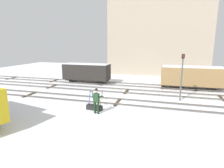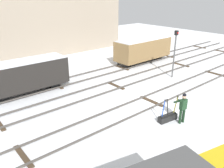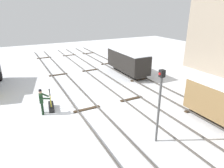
{
  "view_description": "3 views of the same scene",
  "coord_description": "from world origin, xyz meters",
  "views": [
    {
      "loc": [
        3.66,
        -14.51,
        4.77
      ],
      "look_at": [
        -0.99,
        1.8,
        1.17
      ],
      "focal_mm": 29.69,
      "sensor_mm": 36.0,
      "label": 1
    },
    {
      "loc": [
        -11.28,
        -9.15,
        6.99
      ],
      "look_at": [
        -1.58,
        2.3,
        1.01
      ],
      "focal_mm": 37.36,
      "sensor_mm": 36.0,
      "label": 2
    },
    {
      "loc": [
        12.12,
        -4.22,
        6.77
      ],
      "look_at": [
        -1.32,
        2.69,
        1.03
      ],
      "focal_mm": 32.18,
      "sensor_mm": 36.0,
      "label": 3
    }
  ],
  "objects": [
    {
      "name": "ground_plane",
      "position": [
        0.0,
        0.0,
        0.0
      ],
      "size": [
        60.0,
        60.0,
        0.0
      ],
      "primitive_type": "plane",
      "color": "white"
    },
    {
      "name": "track_siding_near",
      "position": [
        0.0,
        3.73,
        0.11
      ],
      "size": [
        44.0,
        1.94,
        0.18
      ],
      "color": "#4C4742",
      "rests_on": "ground_plane"
    },
    {
      "name": "signal_post",
      "position": [
        5.11,
        2.06,
        2.45
      ],
      "size": [
        0.24,
        0.32,
        4.03
      ],
      "color": "#4C4C4C",
      "rests_on": "ground_plane"
    },
    {
      "name": "freight_car_near_switch",
      "position": [
        6.54,
        6.87,
        1.43
      ],
      "size": [
        6.41,
        2.21,
        2.5
      ],
      "rotation": [
        0.0,
        0.0,
        0.01
      ],
      "color": "#2D2B28",
      "rests_on": "ground_plane"
    },
    {
      "name": "track_main_line",
      "position": [
        0.0,
        0.0,
        0.11
      ],
      "size": [
        44.0,
        1.94,
        0.18
      ],
      "color": "#4C4742",
      "rests_on": "ground_plane"
    },
    {
      "name": "apartment_building",
      "position": [
        2.34,
        18.29,
        6.1
      ],
      "size": [
        15.97,
        7.05,
        12.18
      ],
      "color": "gray",
      "rests_on": "ground_plane"
    },
    {
      "name": "rail_worker",
      "position": [
        -0.78,
        -2.85,
        1.04
      ],
      "size": [
        0.61,
        0.69,
        1.83
      ],
      "rotation": [
        0.0,
        0.0,
        -0.14
      ],
      "color": "black",
      "rests_on": "ground_plane"
    },
    {
      "name": "freight_car_far_end",
      "position": [
        -5.78,
        6.87,
        1.41
      ],
      "size": [
        5.85,
        2.02,
        2.46
      ],
      "rotation": [
        0.0,
        0.0,
        -0.01
      ],
      "color": "#2D2B28",
      "rests_on": "ground_plane"
    },
    {
      "name": "track_siding_far",
      "position": [
        0.0,
        6.87,
        0.11
      ],
      "size": [
        44.0,
        1.94,
        0.18
      ],
      "color": "#4C4742",
      "rests_on": "ground_plane"
    },
    {
      "name": "switch_lever_frame",
      "position": [
        -1.21,
        -2.23,
        0.25
      ],
      "size": [
        1.35,
        0.53,
        1.45
      ],
      "rotation": [
        0.0,
        0.0,
        -0.14
      ],
      "color": "black",
      "rests_on": "ground_plane"
    }
  ]
}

